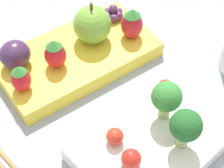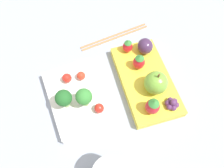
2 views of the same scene
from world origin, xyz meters
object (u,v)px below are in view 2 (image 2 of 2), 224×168
at_px(apple, 156,83).
at_px(chopsticks_pair, 115,36).
at_px(cherry_tomato_2, 81,76).
at_px(grape_cluster, 172,104).
at_px(strawberry_0, 153,106).
at_px(strawberry_1, 139,62).
at_px(broccoli_floret_1, 64,98).
at_px(cherry_tomato_1, 99,108).
at_px(bento_box_savoury, 77,97).
at_px(broccoli_floret_0, 84,97).
at_px(cherry_tomato_0, 67,78).
at_px(strawberry_2, 128,46).
at_px(plum, 145,46).
at_px(bento_box_fruit, 145,80).

bearing_deg(apple, chopsticks_pair, 12.27).
relative_size(cherry_tomato_2, grape_cluster, 0.63).
bearing_deg(strawberry_0, strawberry_1, -4.25).
xyz_separation_m(broccoli_floret_1, cherry_tomato_1, (-0.03, -0.07, -0.02)).
xyz_separation_m(bento_box_savoury, broccoli_floret_0, (-0.03, -0.02, 0.05)).
distance_m(broccoli_floret_1, strawberry_1, 0.20).
height_order(broccoli_floret_1, strawberry_1, broccoli_floret_1).
bearing_deg(cherry_tomato_0, broccoli_floret_1, 169.69).
bearing_deg(strawberry_0, bento_box_savoury, 63.20).
bearing_deg(broccoli_floret_0, bento_box_savoury, 33.06).
bearing_deg(grape_cluster, strawberry_1, 18.55).
xyz_separation_m(strawberry_2, plum, (-0.01, -0.04, 0.00)).
bearing_deg(bento_box_savoury, apple, -98.95).
xyz_separation_m(broccoli_floret_1, plum, (0.10, -0.22, -0.02)).
distance_m(cherry_tomato_2, chopsticks_pair, 0.18).
bearing_deg(grape_cluster, cherry_tomato_1, 79.66).
height_order(bento_box_fruit, broccoli_floret_0, broccoli_floret_0).
xyz_separation_m(cherry_tomato_2, chopsticks_pair, (0.13, -0.12, -0.03)).
distance_m(cherry_tomato_1, apple, 0.14).
bearing_deg(bento_box_savoury, broccoli_floret_1, 127.52).
bearing_deg(broccoli_floret_0, chopsticks_pair, -31.65).
height_order(strawberry_1, strawberry_2, strawberry_1).
distance_m(broccoli_floret_1, chopsticks_pair, 0.26).
height_order(bento_box_fruit, grape_cluster, grape_cluster).
relative_size(strawberry_1, plum, 1.07).
height_order(bento_box_savoury, cherry_tomato_2, cherry_tomato_2).
xyz_separation_m(cherry_tomato_1, cherry_tomato_2, (0.09, 0.02, -0.00)).
bearing_deg(cherry_tomato_1, strawberry_2, -36.95).
bearing_deg(cherry_tomato_2, bento_box_fruit, -104.24).
distance_m(strawberry_2, grape_cluster, 0.18).
distance_m(strawberry_1, chopsticks_pair, 0.14).
height_order(cherry_tomato_0, strawberry_2, strawberry_2).
bearing_deg(cherry_tomato_2, cherry_tomato_0, 87.24).
xyz_separation_m(cherry_tomato_1, strawberry_0, (-0.03, -0.11, 0.01)).
xyz_separation_m(strawberry_1, chopsticks_pair, (0.13, 0.03, -0.04)).
distance_m(cherry_tomato_1, grape_cluster, 0.16).
xyz_separation_m(cherry_tomato_1, strawberry_2, (0.15, -0.11, 0.01)).
height_order(bento_box_savoury, grape_cluster, grape_cluster).
relative_size(bento_box_fruit, plum, 5.32).
height_order(plum, chopsticks_pair, plum).
relative_size(broccoli_floret_0, strawberry_0, 1.13).
xyz_separation_m(bento_box_fruit, strawberry_2, (0.09, 0.02, 0.03)).
distance_m(broccoli_floret_0, broccoli_floret_1, 0.04).
bearing_deg(plum, strawberry_2, 74.86).
relative_size(strawberry_0, plum, 1.15).
height_order(strawberry_2, plum, strawberry_2).
xyz_separation_m(cherry_tomato_0, cherry_tomato_2, (-0.00, -0.03, -0.00)).
bearing_deg(cherry_tomato_0, strawberry_1, -91.31).
distance_m(broccoli_floret_0, strawberry_2, 0.18).
bearing_deg(broccoli_floret_1, cherry_tomato_1, -114.46).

